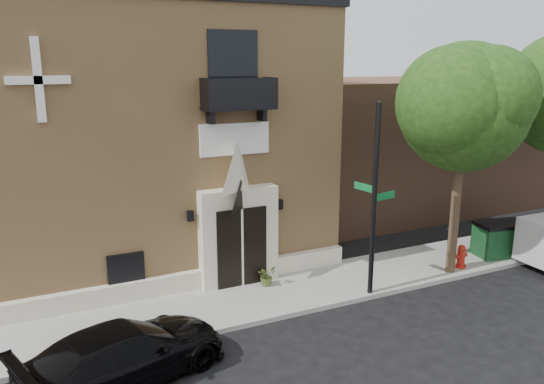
# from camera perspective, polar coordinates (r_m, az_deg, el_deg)

# --- Properties ---
(ground) EXTENTS (120.00, 120.00, 0.00)m
(ground) POSITION_cam_1_polar(r_m,az_deg,el_deg) (16.09, 3.65, -13.03)
(ground) COLOR black
(ground) RESTS_ON ground
(sidewalk) EXTENTS (42.00, 3.00, 0.15)m
(sidewalk) POSITION_cam_1_polar(r_m,az_deg,el_deg) (17.68, 4.14, -10.18)
(sidewalk) COLOR gray
(sidewalk) RESTS_ON ground
(church) EXTENTS (12.20, 11.01, 9.30)m
(church) POSITION_cam_1_polar(r_m,az_deg,el_deg) (21.01, -14.17, 6.27)
(church) COLOR tan
(church) RESTS_ON ground
(neighbour_building) EXTENTS (18.00, 8.00, 6.40)m
(neighbour_building) POSITION_cam_1_polar(r_m,az_deg,el_deg) (29.01, 16.02, 5.31)
(neighbour_building) COLOR brown
(neighbour_building) RESTS_ON ground
(street_tree_left) EXTENTS (4.97, 4.38, 7.77)m
(street_tree_left) POSITION_cam_1_polar(r_m,az_deg,el_deg) (18.38, 20.25, 8.65)
(street_tree_left) COLOR #38281C
(street_tree_left) RESTS_ON sidewalk
(black_sedan) EXTENTS (5.34, 3.47, 1.44)m
(black_sedan) POSITION_cam_1_polar(r_m,az_deg,el_deg) (13.21, -15.53, -16.45)
(black_sedan) COLOR black
(black_sedan) RESTS_ON ground
(street_sign) EXTENTS (1.02, 0.95, 5.99)m
(street_sign) POSITION_cam_1_polar(r_m,az_deg,el_deg) (16.40, 10.93, -0.89)
(street_sign) COLOR black
(street_sign) RESTS_ON sidewalk
(fire_hydrant) EXTENTS (0.48, 0.38, 0.84)m
(fire_hydrant) POSITION_cam_1_polar(r_m,az_deg,el_deg) (20.04, 19.68, -6.53)
(fire_hydrant) COLOR #A21B10
(fire_hydrant) RESTS_ON sidewalk
(dumpster) EXTENTS (2.11, 1.44, 1.27)m
(dumpster) POSITION_cam_1_polar(r_m,az_deg,el_deg) (21.76, 23.43, -4.61)
(dumpster) COLOR #0D3316
(dumpster) RESTS_ON sidewalk
(planter) EXTENTS (0.75, 0.71, 0.67)m
(planter) POSITION_cam_1_polar(r_m,az_deg,el_deg) (17.47, -0.59, -8.98)
(planter) COLOR #475726
(planter) RESTS_ON sidewalk
(pedestrian_near) EXTENTS (0.74, 0.66, 1.71)m
(pedestrian_near) POSITION_cam_1_polar(r_m,az_deg,el_deg) (21.01, 18.78, -4.22)
(pedestrian_near) COLOR black
(pedestrian_near) RESTS_ON sidewalk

